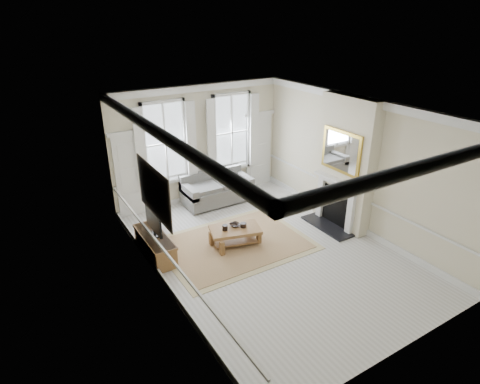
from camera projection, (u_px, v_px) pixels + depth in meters
floor at (269, 252)px, 9.47m from camera, size 7.20×7.20×0.00m
ceiling at (275, 109)px, 8.08m from camera, size 7.20×7.20×0.00m
back_wall at (199, 144)px, 11.58m from camera, size 5.20×0.00×5.20m
left_wall at (159, 215)px, 7.54m from camera, size 0.00×7.20×7.20m
right_wall at (357, 165)px, 10.01m from camera, size 0.00×7.20×7.20m
window_left at (165, 143)px, 10.96m from camera, size 1.26×0.20×2.20m
window_right at (231, 133)px, 11.95m from camera, size 1.26×0.20×2.20m
door_left at (132, 176)px, 10.80m from camera, size 0.90×0.08×2.30m
door_right at (259, 151)px, 12.75m from camera, size 0.90×0.08×2.30m
painting at (154, 192)px, 7.65m from camera, size 0.05×1.66×1.06m
chimney_breast at (346, 164)px, 10.08m from camera, size 0.35×1.70×3.38m
hearth at (327, 226)px, 10.57m from camera, size 0.55×1.50×0.05m
fireplace at (335, 200)px, 10.37m from camera, size 0.21×1.45×1.33m
mirror at (341, 152)px, 9.84m from camera, size 0.06×1.26×1.06m
sofa at (216, 190)px, 11.86m from camera, size 2.01×0.98×0.90m
side_table at (160, 214)px, 10.23m from camera, size 0.55×0.55×0.58m
rug at (235, 244)px, 9.78m from camera, size 3.50×2.60×0.02m
coffee_table at (235, 231)px, 9.64m from camera, size 1.33×0.99×0.45m
ceramic_pot_a at (225, 228)px, 9.50m from camera, size 0.13×0.13×0.13m
ceramic_pot_b at (243, 225)px, 9.64m from camera, size 0.15×0.15×0.11m
bowl at (235, 225)px, 9.70m from camera, size 0.27×0.27×0.06m
tv_stand at (155, 246)px, 9.23m from camera, size 0.48×1.50×0.54m
tv at (154, 220)px, 8.97m from camera, size 0.08×0.90×0.68m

